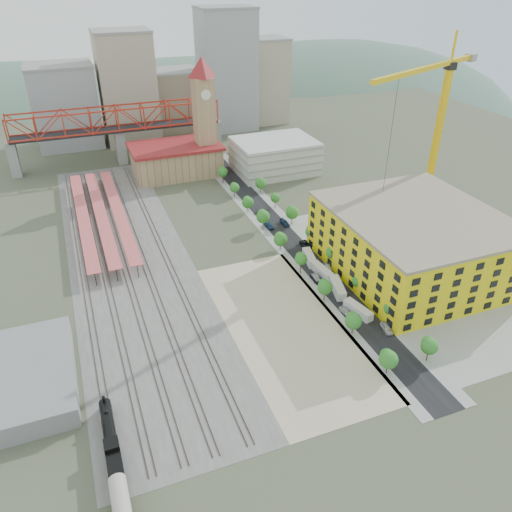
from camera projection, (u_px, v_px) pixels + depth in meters
name	position (u px, v px, depth m)	size (l,w,h in m)	color
ground	(255.00, 263.00, 153.76)	(400.00, 400.00, 0.00)	#474C38
ballast_strip	(129.00, 258.00, 156.59)	(36.00, 165.00, 0.06)	#605E59
dirt_lot	(285.00, 326.00, 127.26)	(28.00, 67.00, 0.06)	tan
street_asphalt	(283.00, 233.00, 170.74)	(12.00, 170.00, 0.06)	black
sidewalk_west	(268.00, 236.00, 169.03)	(3.00, 170.00, 0.04)	gray
sidewalk_east	(298.00, 230.00, 172.45)	(3.00, 170.00, 0.04)	gray
construction_pad	(417.00, 267.00, 151.69)	(50.00, 90.00, 0.06)	gray
rail_tracks	(123.00, 258.00, 155.97)	(26.56, 160.00, 0.18)	#382B23
platform_canopies	(101.00, 213.00, 175.05)	(16.00, 80.00, 4.12)	#DA5D54
station_hall	(176.00, 159.00, 214.52)	(38.00, 24.00, 13.10)	tan
clock_tower	(204.00, 106.00, 205.70)	(12.00, 12.00, 52.00)	tan
parking_garage	(275.00, 156.00, 217.47)	(34.00, 26.00, 14.00)	silver
truss_bridge	(117.00, 122.00, 220.51)	(94.00, 9.60, 25.60)	gray
construction_building	(414.00, 242.00, 145.97)	(44.60, 50.60, 18.80)	yellow
warehouse	(21.00, 379.00, 107.94)	(22.00, 32.00, 5.00)	gray
street_trees	(296.00, 247.00, 162.74)	(15.40, 124.40, 8.00)	#256F21
skyline	(170.00, 89.00, 258.49)	(133.00, 46.00, 60.00)	#9EA0A3
distant_hills	(194.00, 182.00, 416.86)	(647.00, 264.00, 227.00)	#4C6B59
locomotive	(110.00, 437.00, 95.30)	(2.73, 21.04, 5.26)	black
tower_crane	(436.00, 112.00, 159.68)	(54.38, 25.35, 62.41)	yellow
site_trailer_a	(358.00, 310.00, 131.17)	(2.38, 9.03, 2.47)	silver
site_trailer_b	(338.00, 288.00, 139.94)	(2.59, 9.83, 2.69)	silver
site_trailer_c	(322.00, 271.00, 147.56)	(2.41, 9.17, 2.51)	silver
site_trailer_d	(310.00, 258.00, 154.09)	(2.43, 9.22, 2.52)	silver
car_0	(345.00, 311.00, 131.64)	(1.65, 4.10, 1.40)	silver
car_1	(316.00, 278.00, 145.35)	(1.51, 4.32, 1.42)	gray
car_2	(316.00, 279.00, 145.15)	(2.17, 4.71, 1.31)	black
car_3	(269.00, 226.00, 173.90)	(2.19, 5.39, 1.57)	navy
car_4	(387.00, 328.00, 125.31)	(1.90, 4.72, 1.61)	silver
car_5	(327.00, 267.00, 150.46)	(1.47, 4.23, 1.39)	gray
car_6	(306.00, 245.00, 162.21)	(2.58, 5.60, 1.56)	black
car_7	(285.00, 223.00, 175.80)	(2.12, 5.20, 1.51)	#1A2B4E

